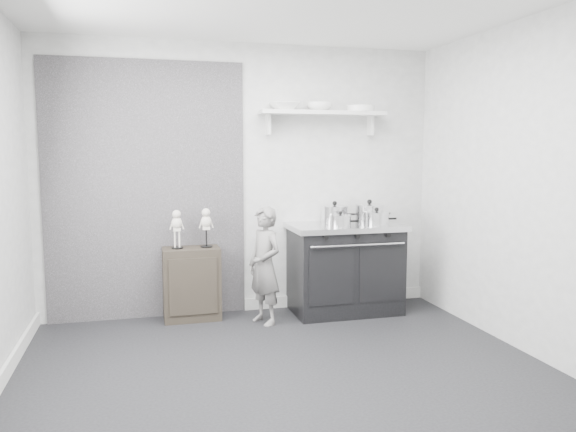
% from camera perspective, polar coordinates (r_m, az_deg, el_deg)
% --- Properties ---
extents(ground, '(4.00, 4.00, 0.00)m').
position_cam_1_polar(ground, '(4.26, 0.08, -16.02)').
color(ground, black).
rests_on(ground, ground).
extents(room_shell, '(4.02, 3.62, 2.71)m').
position_cam_1_polar(room_shell, '(4.05, -1.69, 6.61)').
color(room_shell, '#A4A4A2').
rests_on(room_shell, ground).
extents(wall_shelf, '(1.30, 0.26, 0.24)m').
position_cam_1_polar(wall_shelf, '(5.78, 3.53, 10.30)').
color(wall_shelf, silver).
rests_on(wall_shelf, room_shell).
extents(stove, '(1.13, 0.70, 0.90)m').
position_cam_1_polar(stove, '(5.76, 5.80, -5.24)').
color(stove, black).
rests_on(stove, ground).
extents(side_cabinet, '(0.54, 0.32, 0.71)m').
position_cam_1_polar(side_cabinet, '(5.58, -9.75, -6.79)').
color(side_cabinet, black).
rests_on(side_cabinet, ground).
extents(child, '(0.41, 0.48, 1.12)m').
position_cam_1_polar(child, '(5.33, -2.39, -5.07)').
color(child, slate).
rests_on(child, ground).
extents(pot_back_left, '(0.36, 0.28, 0.22)m').
position_cam_1_polar(pot_back_left, '(5.79, 4.76, 0.21)').
color(pot_back_left, silver).
rests_on(pot_back_left, stove).
extents(pot_back_right, '(0.38, 0.29, 0.24)m').
position_cam_1_polar(pot_back_right, '(5.86, 8.27, 0.30)').
color(pot_back_right, silver).
rests_on(pot_back_right, stove).
extents(pot_front_right, '(0.34, 0.25, 0.18)m').
position_cam_1_polar(pot_front_right, '(5.64, 8.99, -0.23)').
color(pot_front_right, silver).
rests_on(pot_front_right, stove).
extents(pot_front_center, '(0.30, 0.21, 0.15)m').
position_cam_1_polar(pot_front_center, '(5.46, 5.34, -0.48)').
color(pot_front_center, silver).
rests_on(pot_front_center, stove).
extents(skeleton_full, '(0.12, 0.08, 0.43)m').
position_cam_1_polar(skeleton_full, '(5.46, -11.23, -1.05)').
color(skeleton_full, beige).
rests_on(skeleton_full, side_cabinet).
extents(skeleton_torso, '(0.12, 0.08, 0.44)m').
position_cam_1_polar(skeleton_torso, '(5.49, -8.31, -0.90)').
color(skeleton_torso, beige).
rests_on(skeleton_torso, side_cabinet).
extents(bowl_large, '(0.30, 0.30, 0.07)m').
position_cam_1_polar(bowl_large, '(5.66, -0.34, 11.08)').
color(bowl_large, white).
rests_on(bowl_large, wall_shelf).
extents(bowl_small, '(0.26, 0.26, 0.08)m').
position_cam_1_polar(bowl_small, '(5.76, 3.21, 11.03)').
color(bowl_small, white).
rests_on(bowl_small, wall_shelf).
extents(plate_stack, '(0.28, 0.28, 0.06)m').
position_cam_1_polar(plate_stack, '(5.91, 7.38, 10.77)').
color(plate_stack, white).
rests_on(plate_stack, wall_shelf).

